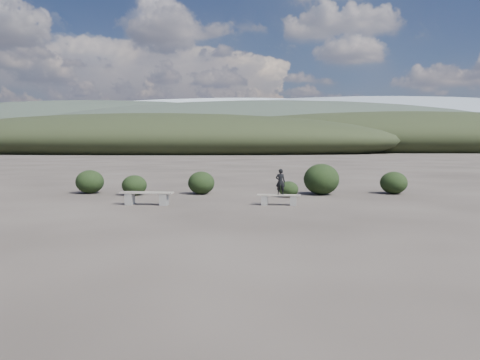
{
  "coord_description": "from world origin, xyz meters",
  "views": [
    {
      "loc": [
        1.57,
        -12.27,
        2.37
      ],
      "look_at": [
        0.61,
        3.5,
        1.1
      ],
      "focal_mm": 35.0,
      "sensor_mm": 36.0,
      "label": 1
    }
  ],
  "objects": [
    {
      "name": "shrub_d",
      "position": [
        3.98,
        9.07,
        0.7
      ],
      "size": [
        1.61,
        1.61,
        1.41
      ],
      "primitive_type": "ellipsoid",
      "color": "black",
      "rests_on": "ground"
    },
    {
      "name": "bench_right",
      "position": [
        1.97,
        5.31,
        0.25
      ],
      "size": [
        1.65,
        0.43,
        0.41
      ],
      "rotation": [
        0.0,
        0.0,
        -0.05
      ],
      "color": "slate",
      "rests_on": "ground"
    },
    {
      "name": "shrub_f",
      "position": [
        -6.73,
        8.94,
        0.54
      ],
      "size": [
        1.29,
        1.29,
        1.09
      ],
      "primitive_type": "ellipsoid",
      "color": "black",
      "rests_on": "ground"
    },
    {
      "name": "shrub_c",
      "position": [
        2.45,
        8.03,
        0.35
      ],
      "size": [
        0.86,
        0.86,
        0.69
      ],
      "primitive_type": "ellipsoid",
      "color": "black",
      "rests_on": "ground"
    },
    {
      "name": "ground",
      "position": [
        0.0,
        0.0,
        0.0
      ],
      "size": [
        1200.0,
        1200.0,
        0.0
      ],
      "primitive_type": "plane",
      "color": "#302A25",
      "rests_on": "ground"
    },
    {
      "name": "shrub_e",
      "position": [
        7.35,
        9.58,
        0.51
      ],
      "size": [
        1.24,
        1.24,
        1.03
      ],
      "primitive_type": "ellipsoid",
      "color": "black",
      "rests_on": "ground"
    },
    {
      "name": "bench_left",
      "position": [
        -3.03,
        5.09,
        0.3
      ],
      "size": [
        2.02,
        0.52,
        0.5
      ],
      "rotation": [
        0.0,
        0.0,
        -0.05
      ],
      "color": "slate",
      "rests_on": "ground"
    },
    {
      "name": "shrub_a",
      "position": [
        -4.43,
        8.27,
        0.45
      ],
      "size": [
        1.11,
        1.11,
        0.91
      ],
      "primitive_type": "ellipsoid",
      "color": "black",
      "rests_on": "ground"
    },
    {
      "name": "shrub_b",
      "position": [
        -1.5,
        8.94,
        0.52
      ],
      "size": [
        1.22,
        1.22,
        1.05
      ],
      "primitive_type": "ellipsoid",
      "color": "black",
      "rests_on": "ground"
    },
    {
      "name": "mountain_ridges",
      "position": [
        -7.48,
        339.06,
        10.84
      ],
      "size": [
        500.0,
        400.0,
        56.0
      ],
      "color": "black",
      "rests_on": "ground"
    },
    {
      "name": "seated_person",
      "position": [
        2.03,
        5.31,
        0.9
      ],
      "size": [
        0.36,
        0.24,
        0.98
      ],
      "primitive_type": "imported",
      "rotation": [
        0.0,
        0.0,
        3.11
      ],
      "color": "black",
      "rests_on": "bench_right"
    }
  ]
}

